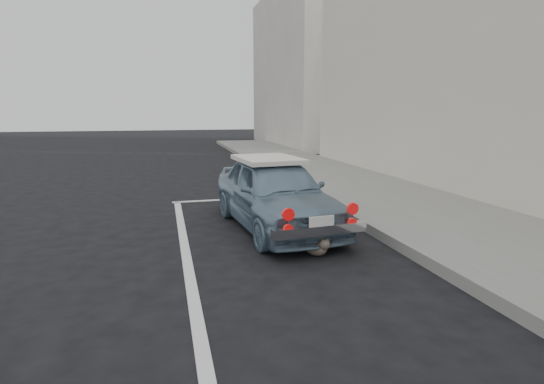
% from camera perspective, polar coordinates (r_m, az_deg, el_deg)
% --- Properties ---
extents(sidewalk, '(2.80, 40.00, 0.15)m').
position_cam_1_polar(sidewalk, '(6.18, 31.11, -7.11)').
color(sidewalk, slate).
rests_on(sidewalk, ground).
extents(building_far, '(3.50, 10.00, 8.00)m').
position_cam_1_polar(building_far, '(23.40, 4.50, 16.19)').
color(building_far, '#B8B0A7').
rests_on(building_far, ground).
extents(pline_front, '(3.00, 0.12, 0.01)m').
position_cam_1_polar(pline_front, '(8.91, -3.60, -0.89)').
color(pline_front, silver).
rests_on(pline_front, ground).
extents(pline_side, '(0.12, 7.00, 0.01)m').
position_cam_1_polar(pline_side, '(5.39, -11.36, -9.00)').
color(pline_side, silver).
rests_on(pline_side, ground).
extents(retro_coupe, '(1.63, 3.38, 1.11)m').
position_cam_1_polar(retro_coupe, '(6.62, 0.41, -0.06)').
color(retro_coupe, '#6D899E').
rests_on(retro_coupe, ground).
extents(cat, '(0.35, 0.50, 0.28)m').
position_cam_1_polar(cat, '(5.47, 6.01, -7.19)').
color(cat, '#705F55').
rests_on(cat, ground).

